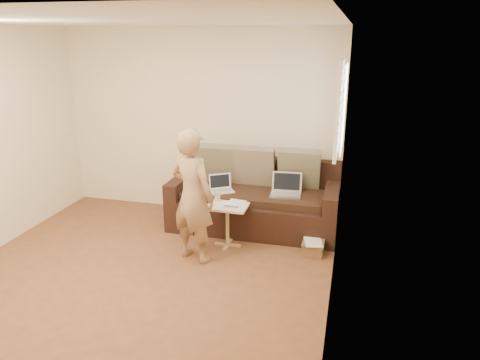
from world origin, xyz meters
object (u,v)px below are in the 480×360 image
Objects in this scene: drinking_glass at (217,196)px; laptop_silver at (285,196)px; sofa at (254,197)px; side_table at (227,226)px; striped_box at (313,248)px; person at (193,196)px; laptop_white at (222,192)px.

laptop_silver is at bearing 28.47° from drinking_glass.
sofa reaches higher than drinking_glass.
sofa is at bearing 55.37° from drinking_glass.
sofa is at bearing 72.67° from side_table.
drinking_glass is at bearing 175.82° from striped_box.
laptop_silver is 1.33m from person.
drinking_glass is (0.05, -0.37, 0.07)m from laptop_white.
laptop_white reaches higher than side_table.
striped_box is at bearing -52.33° from laptop_white.
person is 12.86× the size of drinking_glass.
drinking_glass is at bearing -114.25° from laptop_white.
laptop_white is at bearing 113.60° from side_table.
sofa is 5.70× the size of laptop_silver.
striped_box is at bearing -54.39° from laptop_silver.
sofa is 7.42× the size of laptop_white.
sofa is 0.64m from drinking_glass.
person is 6.05× the size of striped_box.
striped_box is (1.33, 0.44, -0.69)m from person.
laptop_silver is 0.25× the size of person.
side_table is at bearing -103.89° from person.
drinking_glass is at bearing -124.63° from sofa.
striped_box is (1.26, -0.46, -0.44)m from laptop_white.
drinking_glass is 0.47× the size of striped_box.
laptop_silver reaches higher than striped_box.
laptop_silver reaches higher than laptop_white.
side_table is at bearing -143.16° from laptop_silver.
sofa is at bearing -94.19° from person.
laptop_silver is at bearing -11.63° from sofa.
sofa is 1.19m from person.
striped_box is at bearing 1.40° from side_table.
laptop_silver is (0.43, -0.09, 0.10)m from sofa.
drinking_glass is at bearing 144.32° from side_table.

